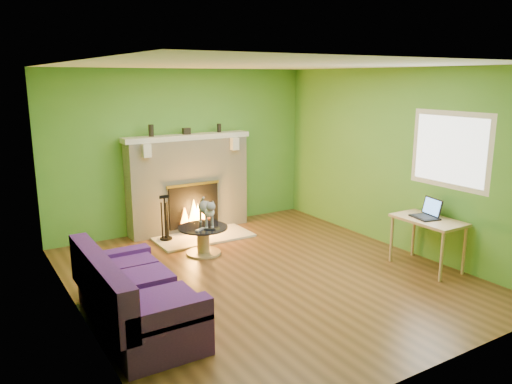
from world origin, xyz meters
The scene contains 22 objects.
floor centered at (0.00, 0.00, 0.00)m, with size 5.00×5.00×0.00m, color #513117.
ceiling centered at (0.00, 0.00, 2.60)m, with size 5.00×5.00×0.00m, color white.
wall_back centered at (0.00, 2.50, 1.30)m, with size 5.00×5.00×0.00m, color #4D8D2E.
wall_front centered at (0.00, -2.50, 1.30)m, with size 5.00×5.00×0.00m, color #4D8D2E.
wall_left centered at (-2.25, 0.00, 1.30)m, with size 5.00×5.00×0.00m, color #4D8D2E.
wall_right centered at (2.25, 0.00, 1.30)m, with size 5.00×5.00×0.00m, color #4D8D2E.
window_frame centered at (2.24, -0.90, 1.55)m, with size 1.20×1.20×0.00m, color silver.
window_pane centered at (2.23, -0.90, 1.55)m, with size 1.06×1.06×0.00m, color white.
fireplace centered at (0.00, 2.32, 0.77)m, with size 2.10×0.46×1.58m.
hearth centered at (0.00, 1.80, 0.01)m, with size 1.50×0.75×0.03m, color beige.
mantel centered at (0.00, 2.30, 1.54)m, with size 2.10×0.28×0.08m, color beige.
sofa centered at (-1.86, -0.43, 0.31)m, with size 0.85×1.78×0.80m.
coffee_table centered at (-0.32, 1.15, 0.23)m, with size 0.71×0.71×0.40m.
desk centered at (1.95, -0.88, 0.59)m, with size 0.53×0.91×0.67m.
cat centered at (-0.24, 1.20, 0.60)m, with size 0.24×0.66×0.41m, color slate, non-canonical shape.
remote_silver centered at (-0.42, 1.03, 0.41)m, with size 0.17×0.04×0.02m, color gray.
remote_black centered at (-0.30, 0.97, 0.41)m, with size 0.16×0.04×0.02m, color black.
laptop centered at (1.93, -0.83, 0.80)m, with size 0.30×0.34×0.26m, color black, non-canonical shape.
fire_tools centered at (-0.56, 1.95, 0.38)m, with size 0.19×0.19×0.70m, color black, non-canonical shape.
mantel_vase_left centered at (-0.59, 2.33, 1.67)m, with size 0.08×0.08×0.18m, color black.
mantel_vase_right centered at (0.58, 2.33, 1.65)m, with size 0.07×0.07×0.14m, color black.
mantel_box centered at (0.00, 2.33, 1.63)m, with size 0.12×0.08×0.10m, color black.
Camera 1 is at (-3.23, -5.00, 2.46)m, focal length 35.00 mm.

